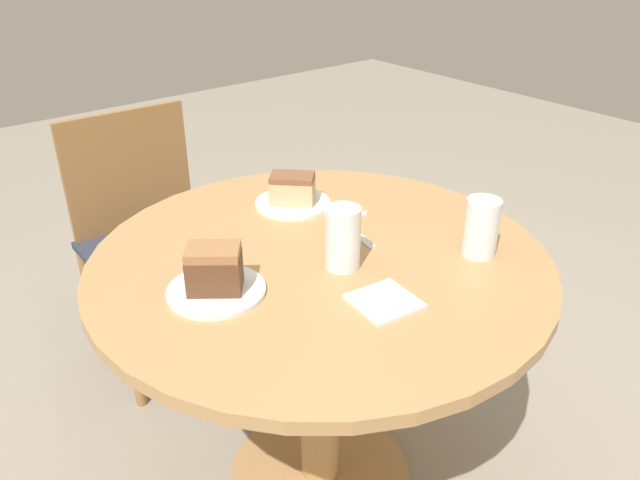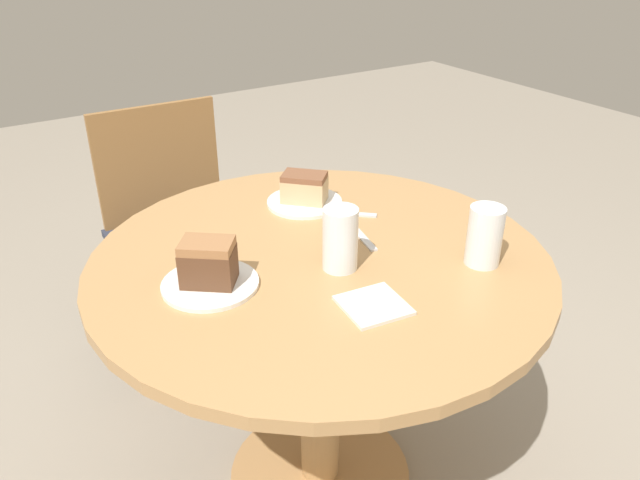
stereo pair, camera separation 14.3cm
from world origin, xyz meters
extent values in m
plane|color=gray|center=(0.00, 0.00, 0.00)|extent=(8.00, 8.00, 0.00)
cylinder|color=tan|center=(0.00, 0.00, 0.01)|extent=(0.51, 0.51, 0.03)
cylinder|color=tan|center=(0.00, 0.00, 0.36)|extent=(0.11, 0.11, 0.68)
cylinder|color=tan|center=(0.00, 0.00, 0.72)|extent=(1.07, 1.07, 0.03)
cylinder|color=olive|center=(-0.27, 0.61, 0.21)|extent=(0.04, 0.04, 0.42)
cylinder|color=olive|center=(0.15, 0.59, 0.21)|extent=(0.04, 0.04, 0.42)
cylinder|color=olive|center=(-0.26, 0.98, 0.21)|extent=(0.04, 0.04, 0.42)
cylinder|color=olive|center=(0.16, 0.97, 0.21)|extent=(0.04, 0.04, 0.42)
cube|color=#2D3342|center=(-0.05, 0.79, 0.43)|extent=(0.47, 0.43, 0.03)
cube|color=olive|center=(-0.05, 0.99, 0.65)|extent=(0.44, 0.03, 0.42)
cylinder|color=white|center=(0.12, 0.26, 0.74)|extent=(0.21, 0.21, 0.01)
cylinder|color=white|center=(-0.27, 0.01, 0.74)|extent=(0.21, 0.21, 0.01)
cube|color=tan|center=(0.12, 0.26, 0.77)|extent=(0.14, 0.14, 0.06)
cube|color=brown|center=(0.12, 0.26, 0.81)|extent=(0.13, 0.13, 0.02)
cube|color=brown|center=(-0.27, 0.01, 0.78)|extent=(0.14, 0.13, 0.08)
cube|color=#9E6B42|center=(-0.27, 0.01, 0.83)|extent=(0.13, 0.13, 0.02)
cylinder|color=silver|center=(0.01, -0.07, 0.78)|extent=(0.07, 0.07, 0.10)
cylinder|color=white|center=(0.01, -0.07, 0.81)|extent=(0.08, 0.08, 0.14)
cylinder|color=silver|center=(0.29, -0.23, 0.79)|extent=(0.07, 0.07, 0.11)
cylinder|color=white|center=(0.29, -0.23, 0.80)|extent=(0.08, 0.08, 0.14)
cube|color=silver|center=(-0.02, -0.24, 0.74)|extent=(0.14, 0.14, 0.01)
cube|color=silver|center=(0.18, 0.15, 0.74)|extent=(0.13, 0.13, 0.00)
cube|color=silver|center=(0.13, 0.02, 0.74)|extent=(0.05, 0.16, 0.00)
camera|label=1|loc=(-0.80, -0.98, 1.45)|focal=35.00mm
camera|label=2|loc=(-0.68, -1.06, 1.45)|focal=35.00mm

